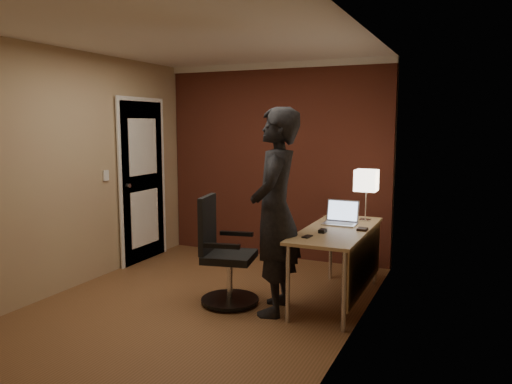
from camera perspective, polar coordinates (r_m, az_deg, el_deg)
room at (r=6.17m, az=-1.52°, el=4.40°), size 4.00×4.00×4.00m
desk at (r=4.91m, az=10.06°, el=-5.68°), size 0.60×1.50×0.73m
desk_lamp at (r=5.28m, az=12.50°, el=1.22°), size 0.22×0.22×0.54m
laptop at (r=5.14m, az=9.71°, el=-2.88°), size 0.33×0.26×0.23m
mouse at (r=4.70m, az=7.63°, el=-4.43°), size 0.06×0.10×0.03m
phone at (r=4.51m, az=5.88°, el=-5.08°), size 0.08×0.12×0.01m
wallet at (r=4.87m, az=12.06°, el=-4.17°), size 0.09×0.11×0.02m
office_chair at (r=4.85m, az=-3.79°, el=-7.51°), size 0.56×0.63×1.03m
person at (r=4.54m, az=2.21°, el=-2.27°), size 0.58×0.76×1.89m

